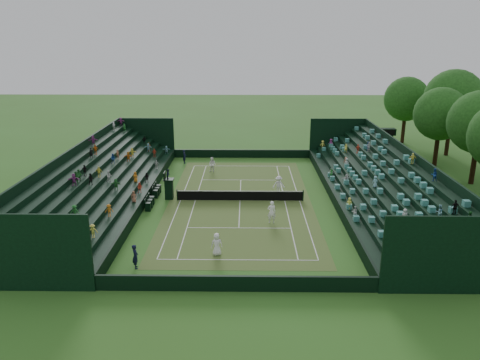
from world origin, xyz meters
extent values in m
plane|color=#34611E|center=(0.00, 0.00, 0.00)|extent=(160.00, 160.00, 0.00)
cube|color=#377928|center=(0.00, 0.00, 0.01)|extent=(12.97, 26.77, 0.01)
cube|color=black|center=(0.00, 15.88, 0.50)|extent=(17.17, 0.20, 1.00)
cube|color=black|center=(0.00, -15.88, 0.50)|extent=(17.17, 0.20, 1.00)
cube|color=black|center=(8.48, 0.00, 0.50)|extent=(0.20, 31.77, 1.00)
cube|color=black|center=(-8.48, 0.00, 0.50)|extent=(0.20, 31.77, 1.00)
cube|color=black|center=(8.98, 0.00, 0.50)|extent=(0.80, 32.00, 1.00)
cube|color=black|center=(9.79, 0.00, 0.72)|extent=(0.80, 32.00, 1.45)
cube|color=black|center=(10.58, 0.00, 0.95)|extent=(0.80, 32.00, 1.90)
cube|color=black|center=(11.38, 0.00, 1.18)|extent=(0.80, 32.00, 2.35)
cube|color=black|center=(12.18, 0.00, 1.40)|extent=(0.80, 32.00, 2.80)
cube|color=black|center=(12.98, 0.00, 1.62)|extent=(0.80, 32.00, 3.25)
cube|color=black|center=(13.79, 0.00, 1.85)|extent=(0.80, 32.00, 3.70)
cube|color=black|center=(14.59, 0.00, 2.08)|extent=(0.80, 32.00, 4.15)
cube|color=black|center=(15.08, 0.00, 2.45)|extent=(0.20, 32.00, 4.90)
cube|color=black|center=(-8.98, 0.00, 0.50)|extent=(0.80, 32.00, 1.00)
cube|color=black|center=(-9.79, 0.00, 0.72)|extent=(0.80, 32.00, 1.45)
cube|color=black|center=(-10.58, 0.00, 0.95)|extent=(0.80, 32.00, 1.90)
cube|color=black|center=(-11.38, 0.00, 1.18)|extent=(0.80, 32.00, 2.35)
cube|color=black|center=(-12.18, 0.00, 1.40)|extent=(0.80, 32.00, 2.80)
cube|color=black|center=(-12.98, 0.00, 1.62)|extent=(0.80, 32.00, 3.25)
cube|color=black|center=(-13.79, 0.00, 1.85)|extent=(0.80, 32.00, 3.70)
cube|color=black|center=(-14.59, 0.00, 2.08)|extent=(0.80, 32.00, 4.15)
cube|color=black|center=(-15.08, 0.00, 2.45)|extent=(0.20, 32.00, 4.90)
cylinder|color=black|center=(-5.79, 0.00, 0.53)|extent=(0.10, 0.10, 1.06)
cylinder|color=black|center=(5.79, 0.00, 0.53)|extent=(0.10, 0.10, 1.06)
cube|color=black|center=(0.00, 0.00, 0.46)|extent=(11.57, 0.02, 0.86)
cube|color=white|center=(0.00, 0.00, 0.93)|extent=(11.57, 0.04, 0.07)
cylinder|color=black|center=(17.00, 16.00, 1.50)|extent=(0.16, 0.16, 3.00)
cylinder|color=black|center=(18.50, 16.00, 1.50)|extent=(0.16, 0.16, 3.00)
cube|color=black|center=(17.75, 16.00, 3.30)|extent=(2.00, 1.00, 0.80)
cylinder|color=black|center=(23.64, 5.51, 1.71)|extent=(0.50, 0.50, 3.43)
sphere|color=#194212|center=(23.64, 5.51, 6.36)|extent=(6.27, 6.27, 6.27)
cylinder|color=black|center=(22.54, 12.43, 1.64)|extent=(0.50, 0.50, 3.27)
sphere|color=#194212|center=(22.54, 12.43, 6.07)|extent=(5.98, 5.98, 5.98)
cylinder|color=black|center=(25.93, 17.46, 1.93)|extent=(0.50, 0.50, 3.87)
sphere|color=#194212|center=(25.93, 17.46, 7.18)|extent=(7.07, 7.07, 7.07)
cylinder|color=black|center=(22.63, 24.60, 1.66)|extent=(0.50, 0.50, 3.33)
sphere|color=#194212|center=(22.63, 24.60, 6.18)|extent=(6.08, 6.08, 6.08)
cube|color=black|center=(-6.58, 0.45, 0.91)|extent=(0.71, 0.71, 1.83)
cube|color=black|center=(-6.58, 0.45, 1.88)|extent=(0.91, 0.91, 0.10)
cube|color=black|center=(-6.94, 0.45, 2.24)|extent=(0.08, 0.91, 0.71)
imported|color=black|center=(-6.58, 0.45, 2.40)|extent=(0.40, 0.49, 0.94)
cube|color=black|center=(-7.94, -2.67, 0.37)|extent=(0.46, 0.46, 0.74)
cube|color=black|center=(-8.17, -2.67, 0.84)|extent=(0.06, 0.46, 0.46)
cube|color=black|center=(-7.94, -1.87, 0.37)|extent=(0.46, 0.46, 0.74)
cube|color=black|center=(-8.17, -1.87, 0.84)|extent=(0.06, 0.46, 0.46)
cube|color=black|center=(-7.94, -1.07, 0.37)|extent=(0.46, 0.46, 0.74)
cube|color=black|center=(-8.17, -1.07, 0.84)|extent=(0.06, 0.46, 0.46)
cube|color=black|center=(-7.94, 0.73, 0.37)|extent=(0.46, 0.46, 0.74)
cube|color=black|center=(-8.17, 0.73, 0.84)|extent=(0.06, 0.46, 0.46)
cube|color=black|center=(-7.94, 1.53, 0.37)|extent=(0.46, 0.46, 0.74)
cube|color=black|center=(-8.17, 1.53, 0.84)|extent=(0.06, 0.46, 0.46)
cube|color=black|center=(-7.94, 2.33, 0.37)|extent=(0.46, 0.46, 0.74)
cube|color=black|center=(-8.17, 2.33, 0.84)|extent=(0.06, 0.46, 0.46)
imported|color=white|center=(-1.45, -11.14, 0.81)|extent=(0.89, 0.69, 1.62)
imported|color=white|center=(2.63, -5.28, 0.94)|extent=(0.72, 0.50, 1.89)
imported|color=white|center=(-3.21, 9.42, 0.84)|extent=(1.00, 0.91, 1.69)
imported|color=white|center=(3.68, 2.08, 0.88)|extent=(1.15, 0.69, 1.76)
imported|color=black|center=(-6.77, 13.10, 0.80)|extent=(0.42, 0.61, 1.60)
imported|color=black|center=(-6.63, -13.09, 0.83)|extent=(0.57, 0.70, 1.65)
camera|label=1|loc=(0.56, -40.52, 14.58)|focal=35.00mm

